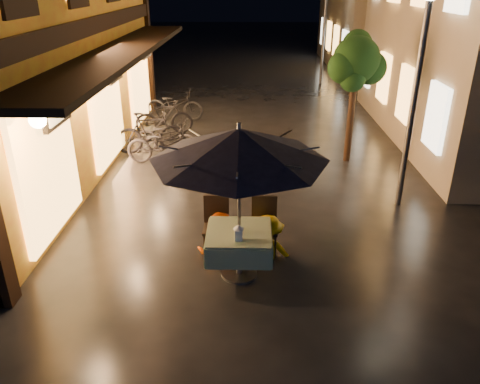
{
  "coord_description": "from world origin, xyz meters",
  "views": [
    {
      "loc": [
        -0.06,
        -6.71,
        4.24
      ],
      "look_at": [
        -0.21,
        0.0,
        1.15
      ],
      "focal_mm": 35.0,
      "sensor_mm": 36.0,
      "label": 1
    }
  ],
  "objects_px": {
    "streetlamp_near": "(421,58)",
    "person_yellow": "(269,218)",
    "table_lantern": "(239,231)",
    "bicycle_0": "(164,145)",
    "person_orange": "(218,214)",
    "cafe_table": "(239,242)",
    "patio_umbrella": "(239,144)"
  },
  "relations": [
    {
      "from": "patio_umbrella",
      "to": "person_orange",
      "type": "xyz_separation_m",
      "value": [
        -0.36,
        0.59,
        -1.39
      ]
    },
    {
      "from": "person_orange",
      "to": "person_yellow",
      "type": "bearing_deg",
      "value": -179.25
    },
    {
      "from": "person_orange",
      "to": "bicycle_0",
      "type": "relative_size",
      "value": 0.81
    },
    {
      "from": "patio_umbrella",
      "to": "bicycle_0",
      "type": "height_order",
      "value": "patio_umbrella"
    },
    {
      "from": "person_orange",
      "to": "person_yellow",
      "type": "distance_m",
      "value": 0.82
    },
    {
      "from": "person_orange",
      "to": "person_yellow",
      "type": "relative_size",
      "value": 1.07
    },
    {
      "from": "cafe_table",
      "to": "patio_umbrella",
      "type": "height_order",
      "value": "patio_umbrella"
    },
    {
      "from": "streetlamp_near",
      "to": "table_lantern",
      "type": "height_order",
      "value": "streetlamp_near"
    },
    {
      "from": "streetlamp_near",
      "to": "bicycle_0",
      "type": "bearing_deg",
      "value": 157.38
    },
    {
      "from": "cafe_table",
      "to": "patio_umbrella",
      "type": "distance_m",
      "value": 1.56
    },
    {
      "from": "patio_umbrella",
      "to": "person_yellow",
      "type": "bearing_deg",
      "value": 51.59
    },
    {
      "from": "cafe_table",
      "to": "person_yellow",
      "type": "xyz_separation_m",
      "value": [
        0.46,
        0.58,
        0.12
      ]
    },
    {
      "from": "patio_umbrella",
      "to": "table_lantern",
      "type": "xyz_separation_m",
      "value": [
        -0.0,
        -0.25,
        -1.23
      ]
    },
    {
      "from": "cafe_table",
      "to": "person_yellow",
      "type": "bearing_deg",
      "value": 51.59
    },
    {
      "from": "person_orange",
      "to": "cafe_table",
      "type": "bearing_deg",
      "value": 122.36
    },
    {
      "from": "streetlamp_near",
      "to": "patio_umbrella",
      "type": "relative_size",
      "value": 1.66
    },
    {
      "from": "streetlamp_near",
      "to": "table_lantern",
      "type": "xyz_separation_m",
      "value": [
        -3.21,
        -2.85,
        -2.0
      ]
    },
    {
      "from": "table_lantern",
      "to": "bicycle_0",
      "type": "height_order",
      "value": "table_lantern"
    },
    {
      "from": "person_yellow",
      "to": "bicycle_0",
      "type": "height_order",
      "value": "person_yellow"
    },
    {
      "from": "streetlamp_near",
      "to": "person_yellow",
      "type": "xyz_separation_m",
      "value": [
        -2.75,
        -2.01,
        -2.21
      ]
    },
    {
      "from": "table_lantern",
      "to": "bicycle_0",
      "type": "relative_size",
      "value": 0.13
    },
    {
      "from": "streetlamp_near",
      "to": "person_yellow",
      "type": "height_order",
      "value": "streetlamp_near"
    },
    {
      "from": "table_lantern",
      "to": "person_yellow",
      "type": "height_order",
      "value": "person_yellow"
    },
    {
      "from": "bicycle_0",
      "to": "streetlamp_near",
      "type": "bearing_deg",
      "value": -107.18
    },
    {
      "from": "cafe_table",
      "to": "table_lantern",
      "type": "distance_m",
      "value": 0.42
    },
    {
      "from": "person_yellow",
      "to": "bicycle_0",
      "type": "relative_size",
      "value": 0.76
    },
    {
      "from": "table_lantern",
      "to": "person_orange",
      "type": "bearing_deg",
      "value": 112.83
    },
    {
      "from": "person_yellow",
      "to": "person_orange",
      "type": "bearing_deg",
      "value": -5.27
    },
    {
      "from": "table_lantern",
      "to": "bicycle_0",
      "type": "bearing_deg",
      "value": 111.51
    },
    {
      "from": "person_orange",
      "to": "bicycle_0",
      "type": "bearing_deg",
      "value": -67.41
    },
    {
      "from": "streetlamp_near",
      "to": "cafe_table",
      "type": "relative_size",
      "value": 4.27
    },
    {
      "from": "cafe_table",
      "to": "person_yellow",
      "type": "relative_size",
      "value": 0.7
    }
  ]
}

